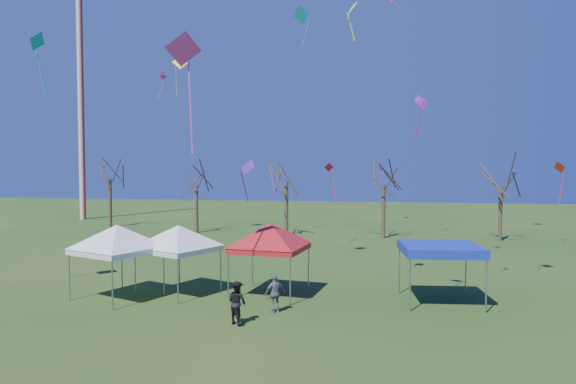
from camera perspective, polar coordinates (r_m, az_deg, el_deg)
name	(u,v)px	position (r m, az deg, el deg)	size (l,w,h in m)	color
ground	(236,315)	(21.48, -5.78, -13.39)	(140.00, 140.00, 0.00)	#224616
radio_mast	(81,110)	(63.85, -22.02, 8.41)	(0.70, 0.70, 25.00)	silver
tree_0	(110,162)	(54.17, -19.21, 3.14)	(3.83, 3.83, 8.44)	#3D2D21
tree_1	(196,169)	(47.43, -10.16, 2.49)	(3.42, 3.42, 7.54)	#3D2D21
tree_2	(286,164)	(44.95, -0.18, 3.15)	(3.71, 3.71, 8.18)	#3D2D21
tree_3	(384,166)	(43.89, 10.61, 2.84)	(3.59, 3.59, 7.91)	#3D2D21
tree_4	(501,166)	(44.89, 22.61, 2.65)	(3.58, 3.58, 7.89)	#3D2D21
tent_white_west	(117,230)	(24.60, -18.49, -4.01)	(4.08, 4.08, 3.88)	gray
tent_white_mid	(178,230)	(24.81, -12.10, -4.13)	(3.96, 3.96, 3.74)	gray
tent_red	(270,228)	(23.94, -2.03, -4.02)	(4.39, 4.39, 3.90)	gray
tent_blue	(440,249)	(23.62, 16.54, -6.11)	(3.61, 3.61, 2.59)	gray
person_grey	(275,293)	(21.49, -1.44, -11.19)	(0.93, 0.39, 1.58)	slate
person_dark	(237,303)	(20.06, -5.68, -12.12)	(0.80, 0.62, 1.65)	black
kite_5	(183,50)	(19.96, -11.57, 15.21)	(1.67, 1.54, 4.49)	#FB37B8
kite_13	(163,76)	(42.71, -13.70, 12.38)	(0.68, 0.95, 2.38)	#FC386E
kite_8	(37,42)	(34.42, -26.14, 14.77)	(0.77, 1.28, 3.65)	#0B95AD
kite_22	(329,169)	(38.99, 4.62, 2.61)	(0.92, 0.80, 2.60)	red
kite_11	(302,15)	(38.63, 1.54, 19.08)	(1.56, 1.35, 3.01)	#0B98B1
kite_1	(247,168)	(22.60, -4.55, 2.73)	(1.02, 0.93, 1.92)	#5616A0
kite_17	(421,103)	(29.28, 14.59, 9.58)	(1.08, 0.98, 2.94)	purple
kite_19	(380,168)	(42.55, 10.24, 2.66)	(0.55, 0.80, 2.08)	purple
kite_12	(560,168)	(43.96, 27.97, 2.38)	(0.99, 1.15, 3.22)	red
kite_2	(180,62)	(45.88, -11.87, 13.94)	(1.62, 1.18, 3.62)	#FFFA1A
kite_25	(352,8)	(24.52, 7.13, 19.60)	(0.78, 0.94, 1.78)	#E5FF1A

